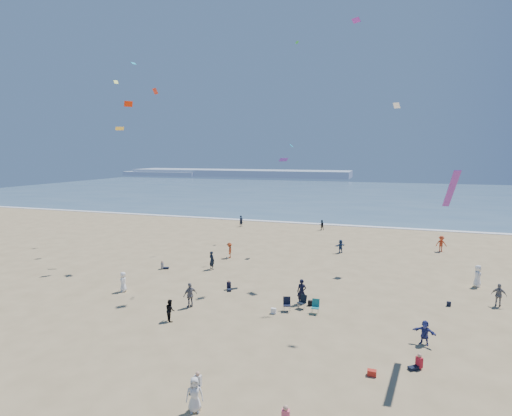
% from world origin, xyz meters
% --- Properties ---
extents(ground, '(220.00, 220.00, 0.00)m').
position_xyz_m(ground, '(0.00, 0.00, 0.00)').
color(ground, tan).
rests_on(ground, ground).
extents(ocean, '(220.00, 100.00, 0.06)m').
position_xyz_m(ocean, '(0.00, 95.00, 0.03)').
color(ocean, '#476B84').
rests_on(ocean, ground).
extents(surf_line, '(220.00, 1.20, 0.08)m').
position_xyz_m(surf_line, '(0.00, 45.00, 0.04)').
color(surf_line, white).
rests_on(surf_line, ground).
extents(headland_far, '(110.00, 20.00, 3.20)m').
position_xyz_m(headland_far, '(-60.00, 170.00, 1.60)').
color(headland_far, '#7A8EA8').
rests_on(headland_far, ground).
extents(headland_near, '(40.00, 14.00, 2.00)m').
position_xyz_m(headland_near, '(-100.00, 165.00, 1.00)').
color(headland_near, '#7A8EA8').
rests_on(headland_near, ground).
extents(standing_flyers, '(30.21, 50.11, 1.90)m').
position_xyz_m(standing_flyers, '(4.96, 16.25, 0.84)').
color(standing_flyers, black).
rests_on(standing_flyers, ground).
extents(seated_group, '(23.51, 19.10, 0.84)m').
position_xyz_m(seated_group, '(2.01, 5.12, 0.42)').
color(seated_group, silver).
rests_on(seated_group, ground).
extents(chair_cluster, '(2.67, 1.57, 1.00)m').
position_xyz_m(chair_cluster, '(5.06, 9.05, 0.50)').
color(chair_cluster, black).
rests_on(chair_cluster, ground).
extents(white_tote, '(0.35, 0.20, 0.40)m').
position_xyz_m(white_tote, '(3.30, 8.01, 0.20)').
color(white_tote, white).
rests_on(white_tote, ground).
extents(black_backpack, '(0.30, 0.22, 0.38)m').
position_xyz_m(black_backpack, '(5.48, 10.29, 0.19)').
color(black_backpack, black).
rests_on(black_backpack, ground).
extents(cooler, '(0.45, 0.30, 0.30)m').
position_xyz_m(cooler, '(10.18, 1.89, 0.15)').
color(cooler, red).
rests_on(cooler, ground).
extents(navy_bag, '(0.28, 0.18, 0.34)m').
position_xyz_m(navy_bag, '(15.26, 13.37, 0.17)').
color(navy_bag, black).
rests_on(navy_bag, ground).
extents(kites_aloft, '(49.76, 40.44, 24.13)m').
position_xyz_m(kites_aloft, '(8.60, 13.00, 15.26)').
color(kites_aloft, '#DC481E').
rests_on(kites_aloft, ground).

